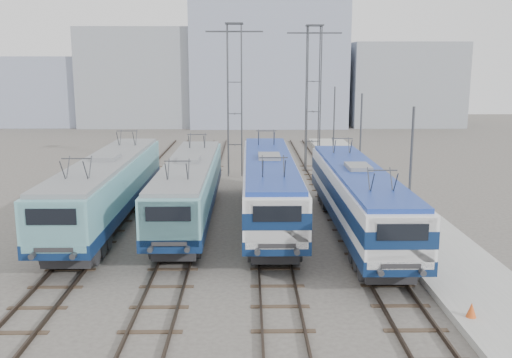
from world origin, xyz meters
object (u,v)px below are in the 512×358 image
(locomotive_far_left, at_px, (107,186))
(catenary_tower_west, at_px, (235,93))
(locomotive_far_right, at_px, (358,195))
(safety_cone, at_px, (471,310))
(catenary_tower_east, at_px, (313,92))
(mast_mid, at_px, (360,146))
(mast_rear, at_px, (334,127))
(locomotive_center_left, at_px, (189,186))
(mast_front, at_px, (410,182))
(locomotive_center_right, at_px, (269,183))

(locomotive_far_left, relative_size, catenary_tower_west, 1.53)
(locomotive_far_right, xyz_separation_m, safety_cone, (2.01, -10.43, -1.69))
(catenary_tower_east, bearing_deg, locomotive_far_left, -128.08)
(catenary_tower_west, bearing_deg, catenary_tower_east, 17.10)
(mast_mid, xyz_separation_m, mast_rear, (0.00, 12.00, 0.00))
(locomotive_far_left, height_order, catenary_tower_east, catenary_tower_east)
(mast_mid, bearing_deg, locomotive_far_left, -155.77)
(locomotive_center_left, relative_size, mast_front, 2.48)
(locomotive_center_right, relative_size, mast_front, 2.60)
(locomotive_far_right, bearing_deg, catenary_tower_west, 111.48)
(catenary_tower_west, bearing_deg, locomotive_center_right, -81.18)
(mast_front, bearing_deg, catenary_tower_west, 113.27)
(mast_rear, xyz_separation_m, safety_cone, (0.16, -31.58, -2.94))
(locomotive_far_left, relative_size, locomotive_center_left, 1.06)
(locomotive_far_left, bearing_deg, catenary_tower_east, 51.92)
(locomotive_far_left, distance_m, catenary_tower_east, 21.92)
(catenary_tower_west, relative_size, mast_mid, 1.71)
(locomotive_far_right, relative_size, catenary_tower_east, 1.47)
(catenary_tower_east, height_order, mast_mid, catenary_tower_east)
(locomotive_center_left, distance_m, mast_front, 12.26)
(locomotive_center_right, relative_size, safety_cone, 34.74)
(mast_rear, bearing_deg, catenary_tower_east, -136.40)
(locomotive_center_left, distance_m, mast_mid, 12.69)
(mast_rear, bearing_deg, locomotive_center_right, -108.94)
(mast_rear, bearing_deg, mast_mid, -90.00)
(locomotive_center_right, distance_m, catenary_tower_east, 17.59)
(locomotive_far_left, distance_m, catenary_tower_west, 16.93)
(locomotive_far_right, xyz_separation_m, mast_front, (1.85, -2.85, 1.25))
(locomotive_center_right, bearing_deg, mast_mid, 45.71)
(locomotive_far_left, relative_size, mast_rear, 2.63)
(locomotive_far_right, relative_size, mast_front, 2.51)
(locomotive_center_left, bearing_deg, locomotive_far_right, -16.69)
(locomotive_far_left, bearing_deg, safety_cone, -39.25)
(mast_front, xyz_separation_m, mast_rear, (0.00, 24.00, 0.00))
(locomotive_far_left, distance_m, mast_rear, 24.38)
(locomotive_center_left, height_order, mast_front, mast_front)
(locomotive_center_right, height_order, catenary_tower_east, catenary_tower_east)
(locomotive_center_left, bearing_deg, mast_mid, 30.74)
(locomotive_far_left, bearing_deg, mast_mid, 24.23)
(locomotive_center_left, relative_size, locomotive_center_right, 0.95)
(catenary_tower_east, distance_m, mast_mid, 10.69)
(safety_cone, bearing_deg, locomotive_center_left, 129.99)
(mast_rear, bearing_deg, locomotive_far_left, -129.07)
(mast_front, relative_size, mast_mid, 1.00)
(locomotive_center_left, relative_size, mast_mid, 2.48)
(catenary_tower_west, bearing_deg, safety_cone, -72.37)
(catenary_tower_east, bearing_deg, locomotive_far_right, -89.25)
(catenary_tower_west, distance_m, catenary_tower_east, 6.80)
(catenary_tower_east, relative_size, mast_front, 1.71)
(mast_mid, bearing_deg, catenary_tower_east, 101.86)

